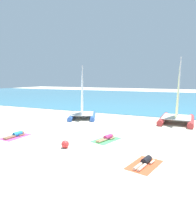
# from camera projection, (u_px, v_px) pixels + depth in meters

# --- Properties ---
(ground_plane) EXTENTS (120.00, 120.00, 0.00)m
(ground_plane) POSITION_uv_depth(u_px,v_px,m) (118.00, 116.00, 21.14)
(ground_plane) COLOR beige
(ocean_water) EXTENTS (120.00, 40.00, 0.05)m
(ocean_water) POSITION_uv_depth(u_px,v_px,m) (152.00, 98.00, 39.97)
(ocean_water) COLOR teal
(ocean_water) RESTS_ON ground
(sailboat_red) EXTENTS (2.87, 4.43, 5.72)m
(sailboat_red) POSITION_uv_depth(u_px,v_px,m) (177.00, 113.00, 17.79)
(sailboat_red) COLOR #CC3838
(sailboat_red) RESTS_ON ground
(sailboat_blue) EXTENTS (3.86, 4.59, 5.11)m
(sailboat_blue) POSITION_uv_depth(u_px,v_px,m) (83.00, 111.00, 19.92)
(sailboat_blue) COLOR blue
(sailboat_blue) RESTS_ON ground
(towel_left) EXTENTS (1.23, 1.97, 0.01)m
(towel_left) POSITION_uv_depth(u_px,v_px,m) (15.00, 137.00, 13.64)
(towel_left) COLOR #D84C99
(towel_left) RESTS_ON ground
(sunbather_left) EXTENTS (0.57, 1.57, 0.30)m
(sunbather_left) POSITION_uv_depth(u_px,v_px,m) (16.00, 135.00, 13.68)
(sunbather_left) COLOR #268CCC
(sunbather_left) RESTS_ON towel_left
(towel_middle) EXTENTS (1.61, 2.14, 0.01)m
(towel_middle) POSITION_uv_depth(u_px,v_px,m) (106.00, 140.00, 12.93)
(towel_middle) COLOR #4CB266
(towel_middle) RESTS_ON ground
(sunbather_middle) EXTENTS (0.83, 1.54, 0.30)m
(sunbather_middle) POSITION_uv_depth(u_px,v_px,m) (107.00, 138.00, 12.96)
(sunbather_middle) COLOR #D83372
(sunbather_middle) RESTS_ON towel_middle
(towel_right) EXTENTS (1.49, 2.10, 0.01)m
(towel_right) POSITION_uv_depth(u_px,v_px,m) (144.00, 165.00, 9.21)
(towel_right) COLOR #EA5933
(towel_right) RESTS_ON ground
(sunbather_right) EXTENTS (0.73, 1.56, 0.30)m
(sunbather_right) POSITION_uv_depth(u_px,v_px,m) (145.00, 162.00, 9.24)
(sunbather_right) COLOR black
(sunbather_right) RESTS_ON towel_right
(beach_ball) EXTENTS (0.44, 0.44, 0.44)m
(beach_ball) POSITION_uv_depth(u_px,v_px,m) (65.00, 144.00, 11.43)
(beach_ball) COLOR red
(beach_ball) RESTS_ON ground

